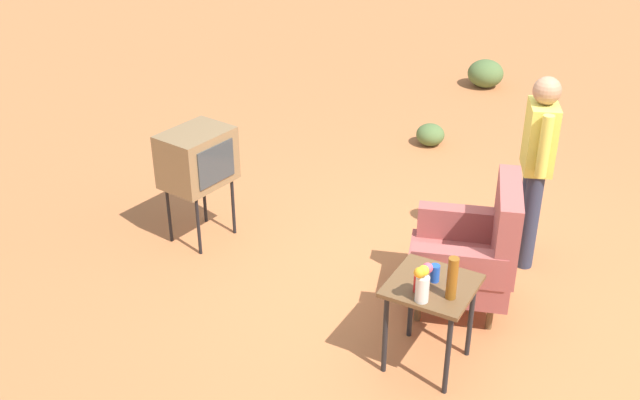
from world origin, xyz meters
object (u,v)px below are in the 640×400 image
Objects in this scene: armchair at (473,251)px; person_standing at (537,160)px; bottle_tall_amber at (452,278)px; side_table at (431,296)px; flower_vase at (423,281)px; soda_can_red at (418,283)px; tv_on_stand at (197,158)px; soda_can_blue at (435,273)px.

person_standing is (-0.87, 0.19, 0.44)m from armchair.
bottle_tall_amber is (0.88, 0.14, 0.32)m from armchair.
bottle_tall_amber is (0.09, 0.16, 0.25)m from side_table.
flower_vase is at bearing -0.93° from armchair.
bottle_tall_amber reaches higher than soda_can_red.
person_standing is 13.44× the size of soda_can_red.
soda_can_blue is at bearing 76.32° from tv_on_stand.
tv_on_stand is 0.63× the size of person_standing.
side_table is 0.31m from bottle_tall_amber.
person_standing reaches higher than bottle_tall_amber.
armchair is 8.69× the size of soda_can_blue.
flower_vase is (0.12, -0.15, -0.00)m from bottle_tall_amber.
person_standing is 1.65m from soda_can_blue.
side_table is at bearing 2.41° from soda_can_blue.
flower_vase is at bearing -6.27° from person_standing.
armchair is 1.05m from flower_vase.
tv_on_stand is 3.89× the size of flower_vase.
armchair is at bearing 179.07° from flower_vase.
soda_can_blue is (0.76, -0.03, 0.23)m from armchair.
bottle_tall_amber is at bearing 74.45° from tv_on_stand.
flower_vase is at bearing -51.44° from bottle_tall_amber.
armchair reaches higher than side_table.
soda_can_blue is 0.26m from flower_vase.
bottle_tall_amber is at bearing -1.78° from person_standing.
tv_on_stand is (-0.63, -2.41, 0.22)m from side_table.
armchair is 1.59× the size of side_table.
person_standing is 5.47× the size of bottle_tall_amber.
flower_vase is at bearing 34.54° from soda_can_red.
bottle_tall_amber is 0.19m from flower_vase.
tv_on_stand is at bearing -107.66° from soda_can_red.
soda_can_red reaches higher than side_table.
bottle_tall_amber reaches higher than soda_can_blue.
person_standing reaches higher than tv_on_stand.
person_standing is at bearing 173.73° from flower_vase.
flower_vase reaches higher than soda_can_blue.
armchair is at bearing 178.19° from side_table.
side_table is 5.46× the size of soda_can_red.
soda_can_red is 1.00× the size of soda_can_blue.
side_table is at bearing -1.81° from armchair.
bottle_tall_amber is 0.23m from soda_can_blue.
side_table is 0.33m from flower_vase.
tv_on_stand is 8.44× the size of soda_can_blue.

